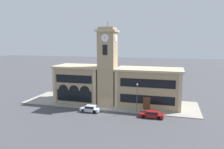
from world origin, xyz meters
The scene contains 8 objects.
ground_plane centered at (0.00, 0.00, 0.00)m, with size 300.00×300.00×0.00m, color #424247.
sidewalk_kerb centered at (0.00, 5.92, 0.07)m, with size 40.70×11.83×0.15m.
clock_tower centered at (0.00, 4.59, 8.94)m, with size 4.49×4.49×18.97m.
town_hall_left_wing centered at (-7.64, 6.23, 4.44)m, with size 11.59×7.83×8.82m.
town_hall_right_wing centered at (9.27, 6.24, 4.35)m, with size 14.86×7.83×8.64m.
parked_car_near centered at (-1.94, -1.54, 0.74)m, with size 4.07×1.79×1.41m.
parked_car_mid centered at (10.82, -1.54, 0.72)m, with size 4.63×1.89×1.37m.
street_lamp centered at (7.53, 0.45, 4.09)m, with size 0.36×0.36×6.05m.
Camera 1 is at (14.32, -42.72, 14.74)m, focal length 35.00 mm.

